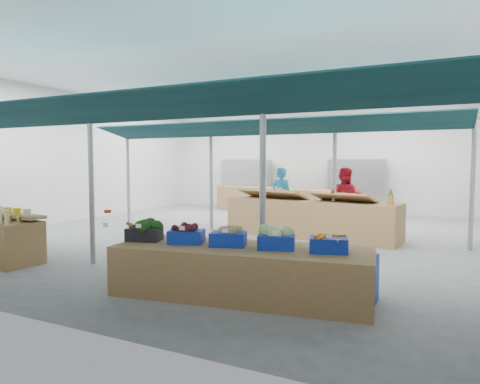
% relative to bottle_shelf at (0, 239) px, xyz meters
% --- Properties ---
extents(floor, '(13.00, 13.00, 0.00)m').
position_rel_bottle_shelf_xyz_m(floor, '(2.70, 4.70, -0.44)').
color(floor, '#5F5F61').
rests_on(floor, ground).
extents(hall, '(13.00, 13.00, 13.00)m').
position_rel_bottle_shelf_xyz_m(hall, '(2.70, 6.13, 2.20)').
color(hall, silver).
rests_on(hall, ground).
extents(pole_grid, '(10.00, 4.60, 3.00)m').
position_rel_bottle_shelf_xyz_m(pole_grid, '(3.45, 2.95, 1.37)').
color(pole_grid, gray).
rests_on(pole_grid, floor).
extents(awnings, '(9.50, 7.08, 0.30)m').
position_rel_bottle_shelf_xyz_m(awnings, '(3.45, 2.95, 2.34)').
color(awnings, '#0B262F').
rests_on(awnings, pole_grid).
extents(back_shelving_left, '(2.00, 0.50, 2.00)m').
position_rel_bottle_shelf_xyz_m(back_shelving_left, '(0.20, 10.70, 0.56)').
color(back_shelving_left, '#B23F33').
rests_on(back_shelving_left, floor).
extents(back_shelving_right, '(2.00, 0.50, 2.00)m').
position_rel_bottle_shelf_xyz_m(back_shelving_right, '(4.70, 10.70, 0.56)').
color(back_shelving_right, '#B23F33').
rests_on(back_shelving_right, floor).
extents(bottle_shelf, '(1.87, 1.22, 1.09)m').
position_rel_bottle_shelf_xyz_m(bottle_shelf, '(0.00, 0.00, 0.00)').
color(bottle_shelf, brown).
rests_on(bottle_shelf, floor).
extents(veg_counter, '(3.79, 1.73, 0.71)m').
position_rel_bottle_shelf_xyz_m(veg_counter, '(5.11, 0.15, -0.09)').
color(veg_counter, brown).
rests_on(veg_counter, floor).
extents(fruit_counter, '(4.53, 1.61, 0.95)m').
position_rel_bottle_shelf_xyz_m(fruit_counter, '(4.58, 5.27, 0.03)').
color(fruit_counter, brown).
rests_on(fruit_counter, floor).
extents(far_counter, '(5.37, 2.34, 0.95)m').
position_rel_bottle_shelf_xyz_m(far_counter, '(1.99, 9.66, 0.03)').
color(far_counter, brown).
rests_on(far_counter, floor).
extents(crate_stack, '(0.55, 0.39, 0.66)m').
position_rel_bottle_shelf_xyz_m(crate_stack, '(6.63, 0.63, -0.11)').
color(crate_stack, '#0E2A9C').
rests_on(crate_stack, floor).
extents(vendor_left, '(0.70, 0.50, 1.77)m').
position_rel_bottle_shelf_xyz_m(vendor_left, '(3.38, 6.37, 0.45)').
color(vendor_left, '#1B7CB0').
rests_on(vendor_left, floor).
extents(vendor_right, '(0.94, 0.78, 1.77)m').
position_rel_bottle_shelf_xyz_m(vendor_right, '(5.18, 6.37, 0.45)').
color(vendor_right, red).
rests_on(vendor_right, floor).
extents(crate_broccoli, '(0.58, 0.48, 0.35)m').
position_rel_bottle_shelf_xyz_m(crate_broccoli, '(3.55, -0.07, 0.43)').
color(crate_broccoli, black).
rests_on(crate_broccoli, veg_counter).
extents(crate_beets, '(0.58, 0.48, 0.29)m').
position_rel_bottle_shelf_xyz_m(crate_beets, '(4.25, 0.03, 0.40)').
color(crate_beets, '#0E2A9C').
rests_on(crate_beets, veg_counter).
extents(crate_celeriac, '(0.58, 0.48, 0.31)m').
position_rel_bottle_shelf_xyz_m(crate_celeriac, '(4.91, 0.12, 0.41)').
color(crate_celeriac, '#0E2A9C').
rests_on(crate_celeriac, veg_counter).
extents(crate_cabbage, '(0.58, 0.48, 0.35)m').
position_rel_bottle_shelf_xyz_m(crate_cabbage, '(5.61, 0.23, 0.43)').
color(crate_cabbage, '#0E2A9C').
rests_on(crate_cabbage, veg_counter).
extents(crate_carrots, '(0.58, 0.48, 0.29)m').
position_rel_bottle_shelf_xyz_m(crate_carrots, '(6.31, 0.33, 0.38)').
color(crate_carrots, '#0E2A9C').
rests_on(crate_carrots, veg_counter).
extents(sparrow, '(0.12, 0.09, 0.11)m').
position_rel_bottle_shelf_xyz_m(sparrow, '(3.41, -0.22, 0.52)').
color(sparrow, brown).
rests_on(sparrow, crate_broccoli).
extents(pole_ribbon, '(0.12, 0.12, 0.28)m').
position_rel_bottle_shelf_xyz_m(pole_ribbon, '(2.65, 0.10, 0.64)').
color(pole_ribbon, red).
rests_on(pole_ribbon, pole_grid).
extents(apple_heap_yellow, '(2.01, 1.15, 0.27)m').
position_rel_bottle_shelf_xyz_m(apple_heap_yellow, '(3.52, 5.30, 0.68)').
color(apple_heap_yellow, '#997247').
rests_on(apple_heap_yellow, fruit_counter).
extents(apple_heap_red, '(1.63, 1.05, 0.27)m').
position_rel_bottle_shelf_xyz_m(apple_heap_red, '(5.46, 5.05, 0.68)').
color(apple_heap_red, '#997247').
rests_on(apple_heap_red, fruit_counter).
extents(pineapple, '(0.14, 0.14, 0.39)m').
position_rel_bottle_shelf_xyz_m(pineapple, '(6.56, 4.91, 0.69)').
color(pineapple, '#8C6019').
rests_on(pineapple, fruit_counter).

